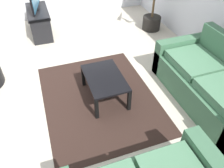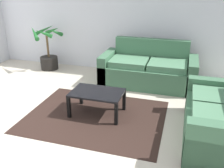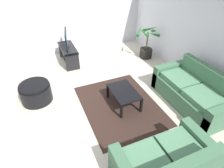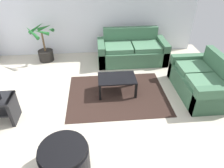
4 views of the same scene
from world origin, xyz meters
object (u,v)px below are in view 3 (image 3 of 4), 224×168
at_px(coffee_table, 124,93).
at_px(potted_palm, 147,47).
at_px(tv, 66,39).
at_px(tv_stand, 68,53).
at_px(couch_main, 192,93).
at_px(couch_loveseat, 166,165).
at_px(ottoman, 36,93).

height_order(coffee_table, potted_palm, potted_palm).
distance_m(tv, potted_palm, 2.62).
bearing_deg(tv_stand, coffee_table, 15.84).
distance_m(coffee_table, potted_palm, 2.60).
xyz_separation_m(couch_main, couch_loveseat, (1.28, -1.69, -0.00)).
bearing_deg(couch_main, ottoman, -114.74).
xyz_separation_m(coffee_table, ottoman, (-0.97, -1.89, -0.10)).
height_order(tv, coffee_table, tv).
relative_size(couch_loveseat, tv, 1.86).
bearing_deg(potted_palm, couch_main, -6.13).
distance_m(tv_stand, coffee_table, 2.65).
bearing_deg(tv_stand, couch_main, 35.38).
bearing_deg(couch_loveseat, tv_stand, -172.99).
xyz_separation_m(tv, potted_palm, (0.66, 2.50, -0.42)).
height_order(couch_main, coffee_table, couch_main).
bearing_deg(couch_main, potted_palm, 173.87).
height_order(potted_palm, ottoman, potted_palm).
bearing_deg(ottoman, couch_main, 65.26).
relative_size(potted_palm, ottoman, 1.46).
xyz_separation_m(couch_loveseat, tv_stand, (-4.42, -0.54, 0.05)).
bearing_deg(couch_loveseat, tv, -173.03).
relative_size(tv_stand, tv, 1.31).
bearing_deg(coffee_table, tv, -164.22).
height_order(tv_stand, tv, tv).
relative_size(couch_main, potted_palm, 1.81).
bearing_deg(couch_main, couch_loveseat, -52.96).
height_order(tv_stand, potted_palm, potted_palm).
bearing_deg(ottoman, potted_palm, 104.13).
bearing_deg(couch_main, coffee_table, -111.45).
bearing_deg(couch_loveseat, couch_main, 127.04).
bearing_deg(couch_loveseat, potted_palm, 152.52).
height_order(coffee_table, ottoman, ottoman).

